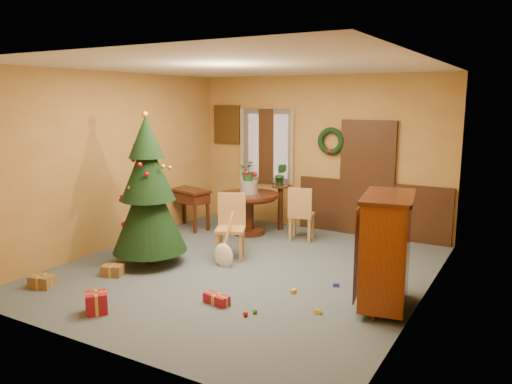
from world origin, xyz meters
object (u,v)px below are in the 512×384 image
Objects in this scene: dining_table at (249,206)px; sideboard at (386,248)px; chair_near at (231,224)px; writing_desk at (189,199)px; christmas_tree at (148,193)px.

sideboard reaches higher than dining_table.
chair_near is 2.01m from writing_desk.
writing_desk is (-1.20, -0.22, 0.05)m from dining_table.
chair_near is at bearing -70.63° from dining_table.
writing_desk is at bearing 111.32° from christmas_tree.
christmas_tree is at bearing -100.97° from dining_table.
dining_table is at bearing 10.56° from writing_desk.
christmas_tree reaches higher than writing_desk.
chair_near is 1.06× the size of writing_desk.
dining_table is at bearing 109.37° from chair_near.
christmas_tree is (-0.90, -0.87, 0.54)m from chair_near.
chair_near is 0.74× the size of sideboard.
christmas_tree reaches higher than sideboard.
sideboard is at bearing -33.47° from dining_table.
christmas_tree is 2.41× the size of writing_desk.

